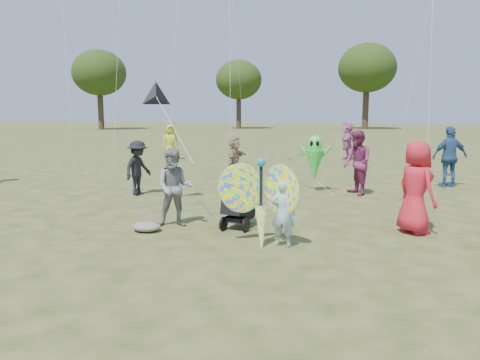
{
  "coord_description": "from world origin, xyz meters",
  "views": [
    {
      "loc": [
        2.23,
        -7.51,
        2.51
      ],
      "look_at": [
        -0.2,
        1.5,
        1.1
      ],
      "focal_mm": 35.0,
      "sensor_mm": 36.0,
      "label": 1
    }
  ],
  "objects_px": {
    "crowd_g": "(171,142)",
    "butterfly_kite": "(261,201)",
    "crowd_e": "(357,163)",
    "alien_kite": "(315,160)",
    "adult_man": "(175,188)",
    "crowd_c": "(450,157)",
    "crowd_j": "(347,141)",
    "crowd_a": "(416,187)",
    "crowd_d": "(235,157)",
    "child_girl": "(283,213)",
    "jogging_stroller": "(240,199)",
    "crowd_b": "(138,168)"
  },
  "relations": [
    {
      "from": "jogging_stroller",
      "to": "butterfly_kite",
      "type": "xyz_separation_m",
      "value": [
        0.73,
        -1.2,
        0.22
      ]
    },
    {
      "from": "crowd_c",
      "to": "adult_man",
      "type": "bearing_deg",
      "value": 25.78
    },
    {
      "from": "child_girl",
      "to": "crowd_c",
      "type": "height_order",
      "value": "crowd_c"
    },
    {
      "from": "crowd_a",
      "to": "crowd_b",
      "type": "relative_size",
      "value": 1.17
    },
    {
      "from": "child_girl",
      "to": "crowd_c",
      "type": "xyz_separation_m",
      "value": [
        4.06,
        8.03,
        0.37
      ]
    },
    {
      "from": "adult_man",
      "to": "crowd_j",
      "type": "xyz_separation_m",
      "value": [
        3.01,
        14.93,
        0.1
      ]
    },
    {
      "from": "jogging_stroller",
      "to": "alien_kite",
      "type": "distance_m",
      "value": 4.96
    },
    {
      "from": "crowd_c",
      "to": "butterfly_kite",
      "type": "height_order",
      "value": "crowd_c"
    },
    {
      "from": "crowd_a",
      "to": "crowd_d",
      "type": "xyz_separation_m",
      "value": [
        -5.7,
        6.63,
        -0.18
      ]
    },
    {
      "from": "crowd_a",
      "to": "crowd_d",
      "type": "relative_size",
      "value": 1.23
    },
    {
      "from": "adult_man",
      "to": "alien_kite",
      "type": "xyz_separation_m",
      "value": [
        2.44,
        5.13,
        0.12
      ]
    },
    {
      "from": "crowd_d",
      "to": "crowd_j",
      "type": "distance_m",
      "value": 8.43
    },
    {
      "from": "crowd_a",
      "to": "alien_kite",
      "type": "xyz_separation_m",
      "value": [
        -2.51,
        4.36,
        0.02
      ]
    },
    {
      "from": "child_girl",
      "to": "alien_kite",
      "type": "height_order",
      "value": "alien_kite"
    },
    {
      "from": "crowd_g",
      "to": "alien_kite",
      "type": "xyz_separation_m",
      "value": [
        7.98,
        -7.41,
        0.09
      ]
    },
    {
      "from": "child_girl",
      "to": "crowd_d",
      "type": "bearing_deg",
      "value": -63.16
    },
    {
      "from": "adult_man",
      "to": "jogging_stroller",
      "type": "bearing_deg",
      "value": -7.89
    },
    {
      "from": "butterfly_kite",
      "to": "child_girl",
      "type": "bearing_deg",
      "value": 3.78
    },
    {
      "from": "crowd_a",
      "to": "crowd_e",
      "type": "bearing_deg",
      "value": -19.65
    },
    {
      "from": "crowd_a",
      "to": "butterfly_kite",
      "type": "xyz_separation_m",
      "value": [
        -2.85,
        -1.67,
        -0.11
      ]
    },
    {
      "from": "adult_man",
      "to": "crowd_g",
      "type": "xyz_separation_m",
      "value": [
        -5.54,
        12.54,
        0.03
      ]
    },
    {
      "from": "crowd_g",
      "to": "crowd_j",
      "type": "bearing_deg",
      "value": -18.77
    },
    {
      "from": "child_girl",
      "to": "alien_kite",
      "type": "bearing_deg",
      "value": -84.0
    },
    {
      "from": "crowd_c",
      "to": "crowd_j",
      "type": "height_order",
      "value": "crowd_c"
    },
    {
      "from": "crowd_b",
      "to": "crowd_c",
      "type": "height_order",
      "value": "crowd_c"
    },
    {
      "from": "child_girl",
      "to": "butterfly_kite",
      "type": "distance_m",
      "value": 0.47
    },
    {
      "from": "crowd_g",
      "to": "butterfly_kite",
      "type": "relative_size",
      "value": 0.96
    },
    {
      "from": "crowd_d",
      "to": "alien_kite",
      "type": "relative_size",
      "value": 0.88
    },
    {
      "from": "adult_man",
      "to": "jogging_stroller",
      "type": "height_order",
      "value": "adult_man"
    },
    {
      "from": "crowd_d",
      "to": "jogging_stroller",
      "type": "relative_size",
      "value": 1.39
    },
    {
      "from": "crowd_b",
      "to": "crowd_j",
      "type": "xyz_separation_m",
      "value": [
        5.55,
        11.7,
        0.15
      ]
    },
    {
      "from": "child_girl",
      "to": "jogging_stroller",
      "type": "distance_m",
      "value": 1.64
    },
    {
      "from": "child_girl",
      "to": "crowd_g",
      "type": "distance_m",
      "value": 15.65
    },
    {
      "from": "crowd_e",
      "to": "butterfly_kite",
      "type": "bearing_deg",
      "value": -43.72
    },
    {
      "from": "adult_man",
      "to": "child_girl",
      "type": "bearing_deg",
      "value": -39.32
    },
    {
      "from": "crowd_d",
      "to": "crowd_e",
      "type": "relative_size",
      "value": 0.8
    },
    {
      "from": "child_girl",
      "to": "butterfly_kite",
      "type": "height_order",
      "value": "butterfly_kite"
    },
    {
      "from": "crowd_g",
      "to": "crowd_j",
      "type": "relative_size",
      "value": 0.93
    },
    {
      "from": "crowd_b",
      "to": "crowd_e",
      "type": "bearing_deg",
      "value": -63.74
    },
    {
      "from": "crowd_e",
      "to": "crowd_j",
      "type": "distance_m",
      "value": 10.06
    },
    {
      "from": "crowd_d",
      "to": "crowd_g",
      "type": "height_order",
      "value": "crowd_g"
    },
    {
      "from": "crowd_g",
      "to": "alien_kite",
      "type": "distance_m",
      "value": 10.89
    },
    {
      "from": "crowd_e",
      "to": "crowd_g",
      "type": "bearing_deg",
      "value": -157.87
    },
    {
      "from": "crowd_b",
      "to": "butterfly_kite",
      "type": "height_order",
      "value": "butterfly_kite"
    },
    {
      "from": "crowd_c",
      "to": "jogging_stroller",
      "type": "distance_m",
      "value": 8.62
    },
    {
      "from": "crowd_g",
      "to": "adult_man",
      "type": "bearing_deg",
      "value": -100.55
    },
    {
      "from": "adult_man",
      "to": "crowd_c",
      "type": "xyz_separation_m",
      "value": [
        6.58,
        7.15,
        0.14
      ]
    },
    {
      "from": "adult_man",
      "to": "butterfly_kite",
      "type": "distance_m",
      "value": 2.28
    },
    {
      "from": "crowd_j",
      "to": "butterfly_kite",
      "type": "relative_size",
      "value": 1.04
    },
    {
      "from": "alien_kite",
      "to": "jogging_stroller",
      "type": "bearing_deg",
      "value": -102.54
    }
  ]
}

